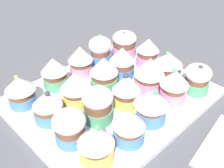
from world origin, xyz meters
The scene contains 22 objects.
ground_plane centered at (0.00, 0.00, -1.50)cm, with size 180.00×180.00×3.00cm, color #4C4C51.
baking_tray centered at (0.00, 0.00, 0.60)cm, with size 31.96×38.98×1.20cm.
cupcake_0 centered at (-10.57, -14.81, 4.70)cm, with size 6.01×6.01×6.84cm.
cupcake_1 centered at (-3.12, -13.44, 4.38)cm, with size 5.57×5.57×6.67cm.
cupcake_2 centered at (4.06, -13.86, 4.61)cm, with size 5.72×5.72×6.56cm.
cupcake_3 centered at (10.15, -13.33, 4.83)cm, with size 5.90×5.90×7.37cm.
cupcake_4 centered at (-10.96, -6.55, 4.93)cm, with size 5.64×5.64×7.13cm.
cupcake_5 centered at (-2.94, -7.02, 5.15)cm, with size 6.13×6.13×7.63cm.
cupcake_6 centered at (3.33, -6.86, 4.80)cm, with size 5.73×5.73×7.04cm.
cupcake_7 centered at (10.84, -6.50, 4.66)cm, with size 5.56×5.56×7.12cm.
cupcake_8 centered at (-11.07, 0.71, 4.90)cm, with size 5.70×5.70×7.05cm.
cupcake_9 centered at (-3.31, 0.83, 4.99)cm, with size 6.08×6.08×7.47cm.
cupcake_10 centered at (4.01, -0.24, 4.93)cm, with size 5.62×5.62×7.53cm.
cupcake_11 centered at (10.20, 0.44, 4.92)cm, with size 6.48×6.48×7.37cm.
cupcake_12 centered at (-11.05, 6.78, 4.94)cm, with size 5.52×5.52×7.64cm.
cupcake_13 centered at (-3.80, 6.83, 4.89)cm, with size 5.76×5.76×7.30cm.
cupcake_14 centered at (3.53, 7.59, 5.10)cm, with size 6.59×6.59×7.47cm.
cupcake_15 centered at (9.77, 7.72, 5.08)cm, with size 5.82×5.82×7.74cm.
cupcake_16 centered at (-9.90, 14.01, 4.52)cm, with size 6.12×6.12×6.80cm.
cupcake_17 centered at (-2.76, 14.66, 4.75)cm, with size 5.42×5.42×7.05cm.
cupcake_18 centered at (4.11, 13.41, 4.60)cm, with size 6.42×6.42×6.94cm.
cupcake_19 centered at (11.26, 14.01, 4.49)cm, with size 5.57×5.57×6.78cm.
Camera 1 is at (32.24, -31.34, 37.44)cm, focal length 43.76 mm.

